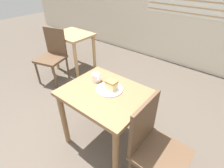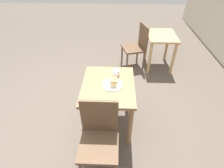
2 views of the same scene
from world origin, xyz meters
name	(u,v)px [view 2 (image 2 of 2)]	position (x,y,z in m)	size (l,w,h in m)	color
ground_plane	(79,119)	(0.00, 0.00, 0.00)	(14.00, 14.00, 0.00)	brown
dining_table_near	(108,92)	(0.04, 0.48, 0.62)	(0.84, 0.68, 0.75)	olive
dining_table_far	(161,42)	(-1.63, 1.48, 0.58)	(0.71, 0.58, 0.74)	tan
chair_near_window	(99,136)	(0.66, 0.40, 0.50)	(0.43, 0.43, 0.93)	brown
chair_far_corner	(137,45)	(-1.63, 0.99, 0.50)	(0.54, 0.54, 0.93)	brown
plate	(113,85)	(0.05, 0.53, 0.76)	(0.27, 0.27, 0.01)	white
cake_slice	(114,82)	(0.06, 0.55, 0.81)	(0.11, 0.09, 0.09)	beige
coffee_mug	(116,73)	(-0.17, 0.57, 0.80)	(0.10, 0.09, 0.09)	white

